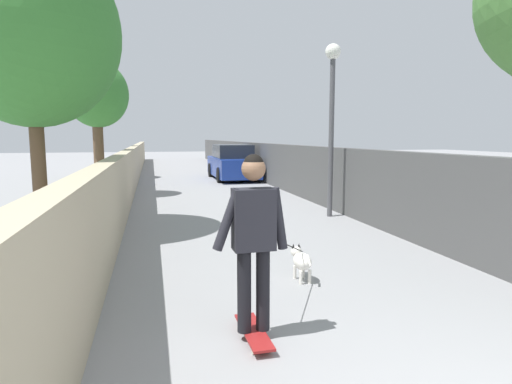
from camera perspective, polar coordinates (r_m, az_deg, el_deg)
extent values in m
plane|color=gray|center=(15.53, -6.29, 0.31)|extent=(80.00, 80.00, 0.00)
cube|color=tan|center=(13.36, -16.76, 2.09)|extent=(48.00, 0.30, 1.48)
cube|color=#4C4C4C|center=(14.12, 5.66, 2.92)|extent=(48.00, 0.30, 1.62)
cylinder|color=brown|center=(9.04, -26.92, 3.51)|extent=(0.26, 0.26, 2.83)
ellipsoid|color=#387A33|center=(9.22, -27.83, 18.35)|extent=(3.19, 3.19, 3.44)
cylinder|color=brown|center=(20.43, -20.41, 5.95)|extent=(0.31, 0.31, 3.10)
ellipsoid|color=#387A33|center=(20.50, -20.68, 11.95)|extent=(1.98, 1.98, 1.62)
cylinder|color=brown|center=(14.39, -20.04, 4.61)|extent=(0.26, 0.26, 2.63)
ellipsoid|color=#387A33|center=(14.43, -20.37, 12.11)|extent=(1.90, 1.90, 2.05)
cylinder|color=#4C4C51|center=(10.28, 9.95, 6.94)|extent=(0.12, 0.12, 3.68)
sphere|color=silver|center=(10.46, 10.21, 17.89)|extent=(0.36, 0.36, 0.36)
cube|color=maroon|center=(4.26, -0.32, -18.03)|extent=(0.80, 0.21, 0.02)
cylinder|color=beige|center=(4.51, -2.14, -17.12)|extent=(0.06, 0.03, 0.06)
cylinder|color=beige|center=(4.54, -0.33, -16.95)|extent=(0.06, 0.03, 0.06)
cylinder|color=beige|center=(4.02, -0.29, -20.34)|extent=(0.06, 0.03, 0.06)
cylinder|color=beige|center=(4.05, 1.75, -20.10)|extent=(0.06, 0.03, 0.06)
cylinder|color=black|center=(4.08, -1.58, -13.04)|extent=(0.13, 0.13, 0.78)
cylinder|color=black|center=(4.12, 0.92, -12.82)|extent=(0.13, 0.13, 0.78)
cube|color=#26262D|center=(3.92, -0.33, -3.64)|extent=(0.23, 0.38, 0.57)
cylinder|color=#26262D|center=(3.86, -3.79, -3.66)|extent=(0.09, 0.28, 0.58)
cylinder|color=#26262D|center=(3.98, 3.03, -3.53)|extent=(0.09, 0.18, 0.59)
sphere|color=#9E7051|center=(3.86, -0.33, 3.12)|extent=(0.22, 0.22, 0.22)
sphere|color=black|center=(3.85, -0.33, 3.69)|extent=(0.19, 0.19, 0.19)
ellipsoid|color=white|center=(5.75, 6.17, -9.15)|extent=(0.37, 0.23, 0.22)
sphere|color=white|center=(5.95, 5.35, -7.87)|extent=(0.15, 0.15, 0.15)
cone|color=black|center=(5.91, 4.99, -7.15)|extent=(0.05, 0.05, 0.06)
cone|color=black|center=(5.94, 5.72, -7.09)|extent=(0.05, 0.05, 0.06)
cylinder|color=white|center=(5.88, 5.18, -10.55)|extent=(0.04, 0.04, 0.18)
cylinder|color=white|center=(5.92, 6.29, -10.44)|extent=(0.04, 0.04, 0.18)
cylinder|color=white|center=(5.68, 5.99, -11.24)|extent=(0.04, 0.04, 0.18)
cylinder|color=white|center=(5.72, 7.14, -11.12)|extent=(0.04, 0.04, 0.18)
cylinder|color=white|center=(5.52, 7.04, -9.00)|extent=(0.13, 0.03, 0.13)
cylinder|color=black|center=(4.81, 3.52, -6.74)|extent=(1.45, 1.01, 0.66)
cube|color=navy|center=(19.27, -3.13, 3.38)|extent=(4.39, 1.70, 0.80)
cube|color=#262B33|center=(19.23, -3.14, 5.41)|extent=(2.28, 1.50, 0.60)
cylinder|color=black|center=(20.50, -5.99, 2.92)|extent=(0.64, 0.22, 0.64)
cylinder|color=black|center=(20.77, -1.66, 3.02)|extent=(0.64, 0.22, 0.64)
cylinder|color=black|center=(17.82, -4.82, 2.27)|extent=(0.64, 0.22, 0.64)
cylinder|color=black|center=(18.12, 0.12, 2.38)|extent=(0.64, 0.22, 0.64)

